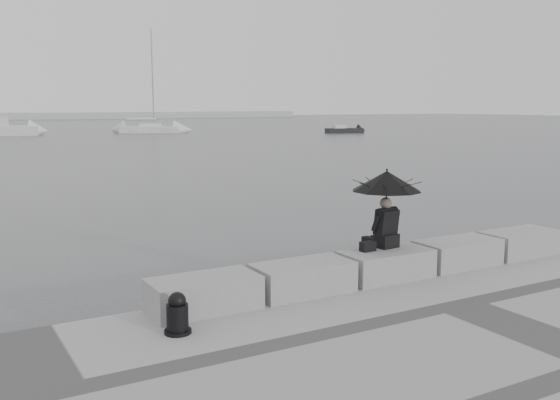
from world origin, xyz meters
TOP-DOWN VIEW (x-y plane):
  - ground at (0.00, 0.00)m, footprint 360.00×360.00m
  - stone_block_far_left at (-3.40, -0.45)m, footprint 1.60×0.80m
  - stone_block_left at (-1.70, -0.45)m, footprint 1.60×0.80m
  - stone_block_centre at (0.00, -0.45)m, footprint 1.60×0.80m
  - stone_block_right at (1.70, -0.45)m, footprint 1.60×0.80m
  - stone_block_far_right at (3.40, -0.45)m, footprint 1.60×0.80m
  - seated_person at (0.16, -0.23)m, footprint 1.23×1.23m
  - bag at (-0.31, -0.33)m, footprint 0.26×0.15m
  - mooring_bollard at (-4.07, -1.15)m, footprint 0.36×0.36m
  - sailboat_right at (18.44, 68.19)m, footprint 7.63×5.64m
  - small_motorboat at (39.47, 55.63)m, footprint 4.94×2.79m

SIDE VIEW (x-z plane):
  - ground at x=0.00m, z-range 0.00..0.00m
  - small_motorboat at x=39.47m, z-range -0.23..0.87m
  - sailboat_right at x=18.44m, z-range -5.92..6.98m
  - mooring_bollard at x=-4.07m, z-range 0.45..1.02m
  - stone_block_far_left at x=-3.40m, z-range 0.50..1.00m
  - stone_block_left at x=-1.70m, z-range 0.50..1.00m
  - stone_block_centre at x=0.00m, z-range 0.50..1.00m
  - stone_block_right at x=1.70m, z-range 0.50..1.00m
  - stone_block_far_right at x=3.40m, z-range 0.50..1.00m
  - bag at x=-0.31m, z-range 1.00..1.17m
  - seated_person at x=0.16m, z-range 1.32..2.71m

